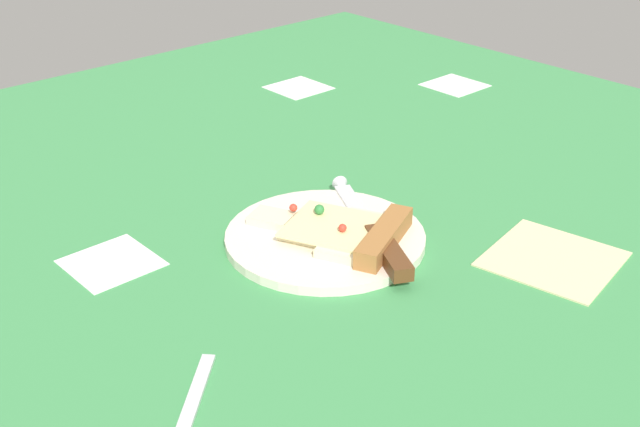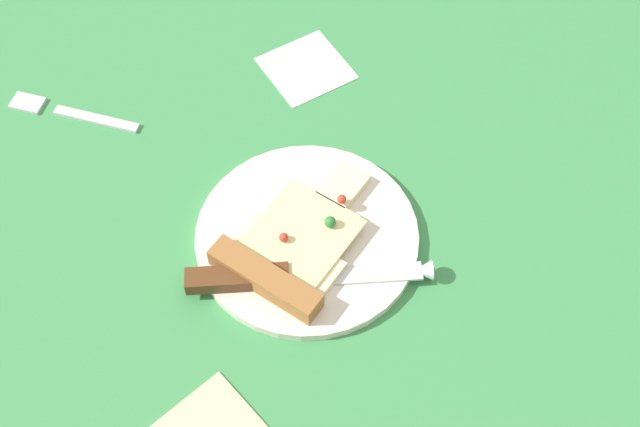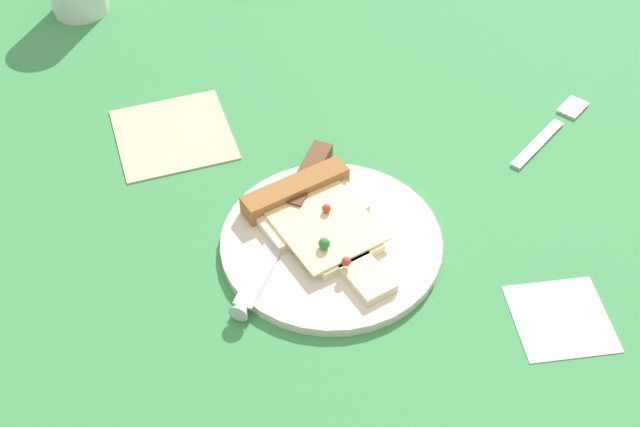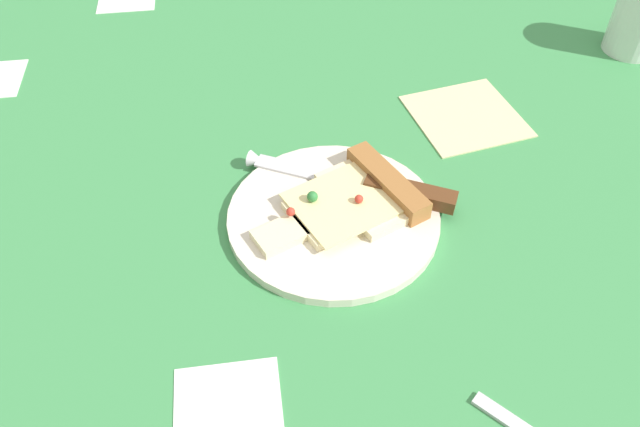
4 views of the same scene
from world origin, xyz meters
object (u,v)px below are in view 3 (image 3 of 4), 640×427
pizza_slice (317,218)px  plate (331,243)px  napkin (173,134)px  knife (293,207)px  fork (553,127)px

pizza_slice → plate: bearing=90.3°
plate → napkin: bearing=-141.2°
pizza_slice → knife: size_ratio=0.86×
napkin → pizza_slice: bearing=40.4°
pizza_slice → fork: pizza_slice is taller
plate → pizza_slice: 2.92cm
pizza_slice → napkin: (-17.18, -14.61, -1.66)cm
plate → pizza_slice: (-2.37, -1.08, 1.32)cm
plate → fork: plate is taller
knife → fork: bearing=-135.1°
fork → napkin: (-5.15, -44.10, -0.20)cm
plate → knife: size_ratio=1.02×
pizza_slice → knife: 3.15cm
knife → fork: (-9.89, 31.79, -1.28)cm
pizza_slice → knife: pizza_slice is taller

